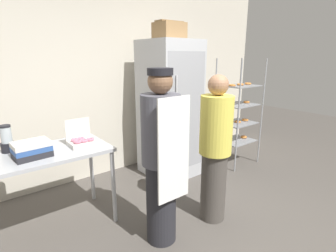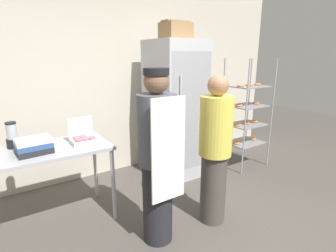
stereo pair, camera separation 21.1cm
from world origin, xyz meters
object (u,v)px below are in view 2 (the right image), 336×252
Objects in this scene: baking_rack at (247,115)px; donut_box at (84,139)px; refrigerator at (176,110)px; binder_stack at (34,146)px; person_baker at (157,157)px; blender_pitcher at (12,136)px; cardboard_storage_box at (176,31)px; person_customer at (215,151)px.

baking_rack is 2.62m from donut_box.
refrigerator reaches higher than donut_box.
baking_rack is at bearing -18.57° from refrigerator.
refrigerator is 2.01m from binder_stack.
person_baker reaches higher than donut_box.
binder_stack is 1.20m from person_baker.
blender_pitcher is at bearing 134.99° from person_baker.
blender_pitcher is 1.52m from person_baker.
person_baker is (-2.18, -0.79, 0.01)m from baking_rack.
binder_stack is (-0.49, -0.05, 0.03)m from donut_box.
blender_pitcher is 0.83× the size of binder_stack.
cardboard_storage_box is at bearing 13.76° from donut_box.
blender_pitcher is 0.71× the size of cardboard_storage_box.
blender_pitcher is 0.17× the size of person_customer.
donut_box is at bearing 141.33° from person_customer.
binder_stack is at bearing 152.30° from person_customer.
blender_pitcher is at bearing 175.03° from baking_rack.
binder_stack is at bearing -179.62° from baking_rack.
refrigerator reaches higher than person_customer.
refrigerator is at bearing 73.09° from person_customer.
refrigerator is 1.21m from baking_rack.
refrigerator is 1.11m from cardboard_storage_box.
person_baker is at bearing -62.11° from donut_box.
refrigerator is 6.08× the size of binder_stack.
donut_box is 0.16× the size of person_baker.
cardboard_storage_box is at bearing 11.71° from binder_stack.
donut_box is at bearing 117.89° from person_baker.
cardboard_storage_box is (1.47, 0.36, 1.20)m from donut_box.
cardboard_storage_box is at bearing 171.10° from refrigerator.
person_customer is at bearing -106.91° from refrigerator.
baking_rack is 6.43× the size of blender_pitcher.
donut_box is 0.17× the size of person_customer.
person_baker is at bearing -131.61° from refrigerator.
baking_rack reaches higher than person_customer.
baking_rack is 1.74m from person_customer.
person_customer is at bearing -5.36° from person_baker.
cardboard_storage_box reaches higher than person_baker.
person_customer is (1.59, -0.83, -0.12)m from binder_stack.
donut_box is 1.41m from person_customer.
binder_stack is at bearing -174.59° from donut_box.
baking_rack is (1.14, -0.38, -0.14)m from refrigerator.
baking_rack is at bearing -0.56° from donut_box.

